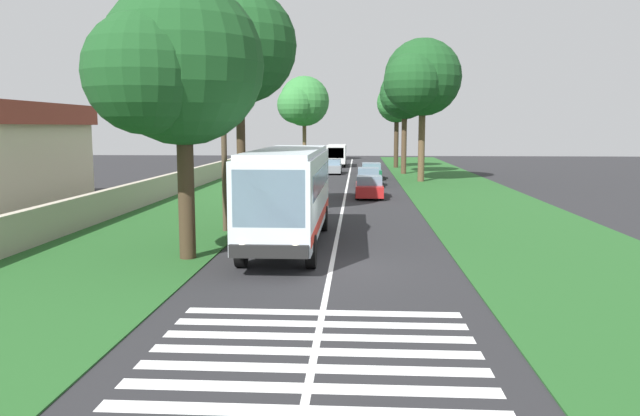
# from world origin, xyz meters

# --- Properties ---
(ground) EXTENTS (160.00, 160.00, 0.00)m
(ground) POSITION_xyz_m (0.00, 0.00, 0.00)
(ground) COLOR #262628
(grass_verge_left) EXTENTS (120.00, 8.00, 0.04)m
(grass_verge_left) POSITION_xyz_m (15.00, 8.20, 0.02)
(grass_verge_left) COLOR #235623
(grass_verge_left) RESTS_ON ground
(grass_verge_right) EXTENTS (120.00, 8.00, 0.04)m
(grass_verge_right) POSITION_xyz_m (15.00, -8.20, 0.02)
(grass_verge_right) COLOR #235623
(grass_verge_right) RESTS_ON ground
(centre_line) EXTENTS (110.00, 0.16, 0.01)m
(centre_line) POSITION_xyz_m (15.00, 0.00, 0.00)
(centre_line) COLOR silver
(centre_line) RESTS_ON ground
(coach_bus) EXTENTS (11.16, 2.62, 3.73)m
(coach_bus) POSITION_xyz_m (3.78, 1.80, 2.15)
(coach_bus) COLOR silver
(coach_bus) RESTS_ON ground
(zebra_crossing) EXTENTS (5.85, 6.80, 0.01)m
(zebra_crossing) POSITION_xyz_m (-7.74, 0.00, 0.00)
(zebra_crossing) COLOR silver
(zebra_crossing) RESTS_ON ground
(trailing_car_0) EXTENTS (4.30, 1.78, 1.43)m
(trailing_car_0) POSITION_xyz_m (20.44, -1.58, 0.67)
(trailing_car_0) COLOR #B21E1E
(trailing_car_0) RESTS_ON ground
(trailing_car_1) EXTENTS (4.30, 1.78, 1.43)m
(trailing_car_1) POSITION_xyz_m (28.66, -1.65, 0.67)
(trailing_car_1) COLOR black
(trailing_car_1) RESTS_ON ground
(trailing_car_2) EXTENTS (4.30, 1.78, 1.43)m
(trailing_car_2) POSITION_xyz_m (35.27, -2.02, 0.67)
(trailing_car_2) COLOR #145933
(trailing_car_2) RESTS_ON ground
(trailing_car_3) EXTENTS (4.30, 1.78, 1.43)m
(trailing_car_3) POSITION_xyz_m (41.20, 1.68, 0.67)
(trailing_car_3) COLOR gray
(trailing_car_3) RESTS_ON ground
(trailing_minibus_0) EXTENTS (6.00, 2.14, 2.53)m
(trailing_minibus_0) POSITION_xyz_m (52.69, 1.65, 1.55)
(trailing_minibus_0) COLOR silver
(trailing_minibus_0) RESTS_ON ground
(roadside_tree_left_0) EXTENTS (8.38, 6.78, 11.28)m
(roadside_tree_left_0) POSITION_xyz_m (63.70, 6.62, 7.78)
(roadside_tree_left_0) COLOR brown
(roadside_tree_left_0) RESTS_ON grass_verge_left
(roadside_tree_left_1) EXTENTS (6.49, 5.52, 9.38)m
(roadside_tree_left_1) POSITION_xyz_m (0.82, 5.24, 6.51)
(roadside_tree_left_1) COLOR #3D2D1E
(roadside_tree_left_1) RESTS_ON grass_verge_left
(roadside_tree_left_2) EXTENTS (7.26, 5.72, 11.31)m
(roadside_tree_left_2) POSITION_xyz_m (11.08, 5.19, 8.32)
(roadside_tree_left_2) COLOR #3D2D1E
(roadside_tree_left_2) RESTS_ON grass_verge_left
(roadside_tree_right_0) EXTENTS (8.19, 6.48, 11.78)m
(roadside_tree_right_0) POSITION_xyz_m (32.62, -5.91, 8.41)
(roadside_tree_right_0) COLOR brown
(roadside_tree_right_0) RESTS_ON grass_verge_right
(roadside_tree_right_1) EXTENTS (5.68, 4.84, 10.11)m
(roadside_tree_right_1) POSITION_xyz_m (41.27, -5.18, 7.57)
(roadside_tree_right_1) COLOR #4C3826
(roadside_tree_right_1) RESTS_ON grass_verge_right
(roadside_tree_right_2) EXTENTS (5.15, 4.44, 9.45)m
(roadside_tree_right_2) POSITION_xyz_m (50.57, -5.00, 7.12)
(roadside_tree_right_2) COLOR #3D2D1E
(roadside_tree_right_2) RESTS_ON grass_verge_right
(utility_pole) EXTENTS (0.24, 1.40, 7.62)m
(utility_pole) POSITION_xyz_m (6.69, 4.94, 3.99)
(utility_pole) COLOR #473828
(utility_pole) RESTS_ON grass_verge_left
(roadside_wall) EXTENTS (70.00, 0.40, 1.45)m
(roadside_wall) POSITION_xyz_m (20.00, 11.60, 0.77)
(roadside_wall) COLOR #B2A893
(roadside_wall) RESTS_ON grass_verge_left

